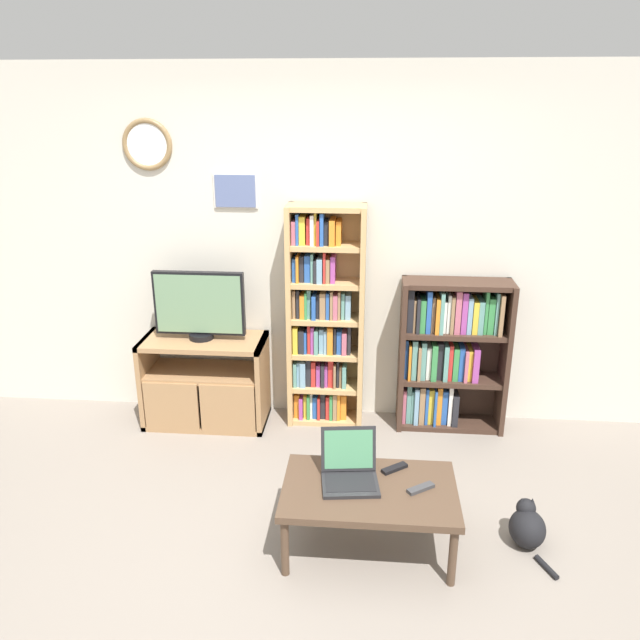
# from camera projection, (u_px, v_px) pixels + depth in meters

# --- Properties ---
(ground_plane) EXTENTS (18.00, 18.00, 0.00)m
(ground_plane) POSITION_uv_depth(u_px,v_px,m) (277.00, 578.00, 3.24)
(ground_plane) COLOR gray
(wall_back) EXTENTS (5.91, 0.09, 2.60)m
(wall_back) POSITION_uv_depth(u_px,v_px,m) (311.00, 249.00, 4.58)
(wall_back) COLOR beige
(wall_back) RESTS_ON ground_plane
(tv_stand) EXTENTS (0.91, 0.44, 0.68)m
(tv_stand) POSITION_uv_depth(u_px,v_px,m) (205.00, 381.00, 4.69)
(tv_stand) COLOR #9E754C
(tv_stand) RESTS_ON ground_plane
(television) EXTENTS (0.66, 0.18, 0.51)m
(television) POSITION_uv_depth(u_px,v_px,m) (199.00, 306.00, 4.52)
(television) COLOR black
(television) RESTS_ON tv_stand
(bookshelf_tall) EXTENTS (0.56, 0.27, 1.66)m
(bookshelf_tall) POSITION_uv_depth(u_px,v_px,m) (323.00, 322.00, 4.59)
(bookshelf_tall) COLOR tan
(bookshelf_tall) RESTS_ON ground_plane
(bookshelf_short) EXTENTS (0.78, 0.28, 1.14)m
(bookshelf_short) POSITION_uv_depth(u_px,v_px,m) (447.00, 353.00, 4.58)
(bookshelf_short) COLOR #3D281E
(bookshelf_short) RESTS_ON ground_plane
(coffee_table) EXTENTS (0.94, 0.59, 0.38)m
(coffee_table) POSITION_uv_depth(u_px,v_px,m) (369.00, 494.00, 3.36)
(coffee_table) COLOR #4C3828
(coffee_table) RESTS_ON ground_plane
(laptop) EXTENTS (0.34, 0.33, 0.27)m
(laptop) POSITION_uv_depth(u_px,v_px,m) (349.00, 469.00, 3.40)
(laptop) COLOR #232326
(laptop) RESTS_ON coffee_table
(remote_near_laptop) EXTENTS (0.16, 0.13, 0.02)m
(remote_near_laptop) POSITION_uv_depth(u_px,v_px,m) (421.00, 488.00, 3.33)
(remote_near_laptop) COLOR #38383A
(remote_near_laptop) RESTS_ON coffee_table
(remote_far_from_laptop) EXTENTS (0.15, 0.13, 0.02)m
(remote_far_from_laptop) POSITION_uv_depth(u_px,v_px,m) (394.00, 468.00, 3.51)
(remote_far_from_laptop) COLOR black
(remote_far_from_laptop) RESTS_ON coffee_table
(cat) EXTENTS (0.22, 0.39, 0.26)m
(cat) POSITION_uv_depth(u_px,v_px,m) (527.00, 526.00, 3.46)
(cat) COLOR black
(cat) RESTS_ON ground_plane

